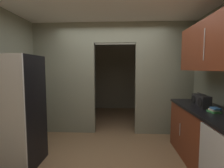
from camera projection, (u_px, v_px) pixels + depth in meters
ground at (108, 165)px, 2.75m from camera, size 20.00×20.00×0.00m
kitchen_overhead_slab at (110, 5)px, 2.94m from camera, size 4.13×6.85×0.06m
kitchen_partition at (112, 76)px, 4.05m from camera, size 3.73×0.12×2.60m
adjoining_room_shell at (115, 76)px, 5.89m from camera, size 3.73×2.66×2.60m
refrigerator at (14, 112)px, 2.67m from camera, size 0.75×0.71×1.75m
lower_cabinet_run at (212, 142)px, 2.51m from camera, size 0.64×2.09×0.93m
dishwasher at (211, 166)px, 1.95m from camera, size 0.02×0.56×0.87m
upper_cabinet_counterside at (217, 44)px, 2.38m from camera, size 0.36×1.88×0.74m
boombox at (201, 101)px, 2.79m from camera, size 0.15×0.40×0.22m
book_stack at (214, 110)px, 2.41m from camera, size 0.15×0.17×0.07m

